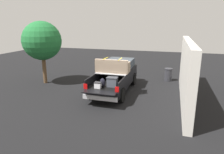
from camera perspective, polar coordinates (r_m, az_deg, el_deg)
ground_plane at (r=13.28m, az=0.75°, el=-3.94°), size 40.00×40.00×0.00m
pickup_truck at (r=13.34m, az=1.22°, el=0.53°), size 6.05×2.06×2.23m
building_facade at (r=12.06m, az=20.26°, el=1.55°), size 8.28×0.36×3.40m
tree_background at (r=15.28m, az=-19.22°, el=9.62°), size 2.74×2.74×4.47m
trash_can at (r=16.02m, az=15.60°, el=0.69°), size 0.60×0.60×0.98m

